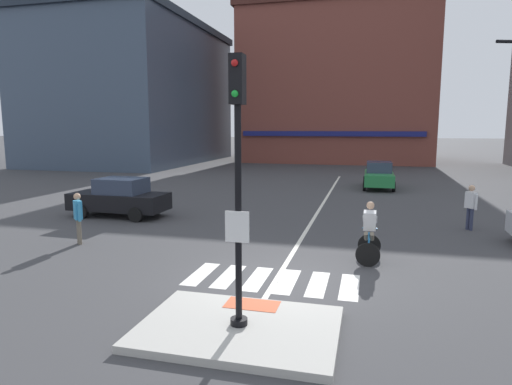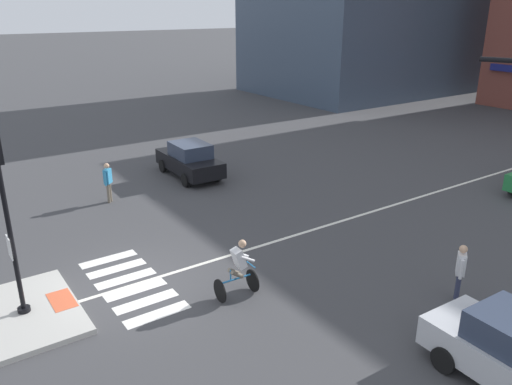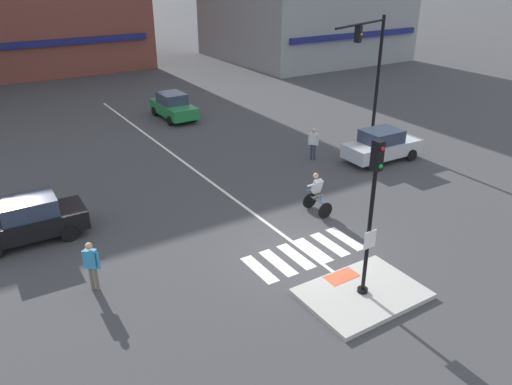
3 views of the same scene
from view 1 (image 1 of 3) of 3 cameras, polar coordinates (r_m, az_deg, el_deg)
ground_plane at (r=11.15m, az=2.11°, el=-11.26°), size 300.00×300.00×0.00m
traffic_island at (r=8.53m, az=-2.22°, el=-17.15°), size 3.65×2.60×0.15m
tactile_pad_front at (r=9.34m, az=-0.51°, el=-14.28°), size 1.10×0.60×0.01m
signal_pole at (r=7.72m, az=-2.36°, el=3.23°), size 0.44×0.38×4.84m
crosswalk_stripe_a at (r=11.66m, az=-7.14°, el=-10.40°), size 0.44×1.80×0.01m
crosswalk_stripe_b at (r=11.42m, az=-3.55°, el=-10.76°), size 0.44×1.80×0.01m
crosswalk_stripe_c at (r=11.22m, az=0.18°, el=-11.10°), size 0.44×1.80×0.01m
crosswalk_stripe_d at (r=11.07m, az=4.04°, el=-11.40°), size 0.44×1.80×0.01m
crosswalk_stripe_e at (r=10.97m, az=8.00°, el=-11.65°), size 0.44×1.80×0.01m
crosswalk_stripe_f at (r=10.92m, az=12.02°, el=-11.85°), size 0.44×1.80×0.01m
lane_centre_line at (r=20.71m, az=8.27°, el=-2.06°), size 0.14×28.00×0.01m
building_corner_left at (r=53.15m, az=10.55°, el=13.24°), size 20.51×17.10×16.57m
building_corner_right at (r=49.77m, az=-15.26°, el=12.21°), size 14.68×22.25×14.46m
car_green_eastbound_distant at (r=28.20m, az=15.61°, el=2.16°), size 1.86×4.11×1.64m
car_black_cross_left at (r=19.48m, az=-17.23°, el=-0.62°), size 4.14×1.93×1.64m
cyclist at (r=12.85m, az=14.46°, el=-4.80°), size 0.70×1.11×1.68m
pedestrian_at_curb_left at (r=15.30m, az=-22.04°, el=-2.62°), size 0.42×0.41×1.67m
pedestrian_waiting_far_side at (r=17.93m, az=26.05°, el=-1.31°), size 0.39×0.46×1.67m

